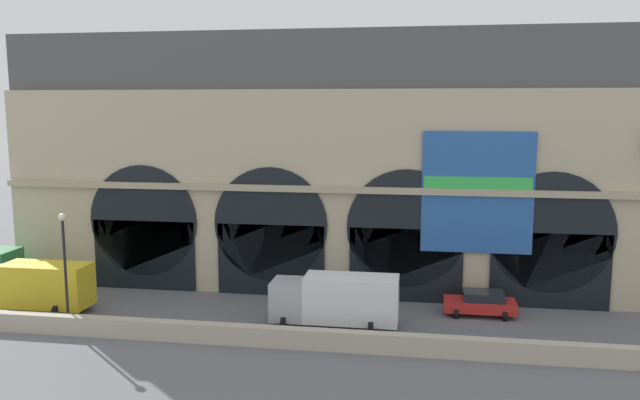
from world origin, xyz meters
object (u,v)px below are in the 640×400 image
object	(u,v)px
box_truck_west	(34,285)
car_mideast	(481,303)
street_lamp_quayside	(64,256)
box_truck_center	(336,299)

from	to	relation	value
box_truck_west	car_mideast	size ratio (longest dim) A/B	1.70
car_mideast	street_lamp_quayside	world-z (taller)	street_lamp_quayside
street_lamp_quayside	car_mideast	bearing A→B (deg)	14.72
box_truck_center	car_mideast	xyz separation A→B (m)	(8.63, 3.53, -0.90)
box_truck_west	box_truck_center	bearing A→B (deg)	0.43
box_truck_center	street_lamp_quayside	bearing A→B (deg)	-169.72
car_mideast	street_lamp_quayside	bearing A→B (deg)	-165.28
box_truck_west	street_lamp_quayside	bearing A→B (deg)	-34.53
box_truck_west	car_mideast	distance (m)	28.29
car_mideast	box_truck_west	bearing A→B (deg)	-172.53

